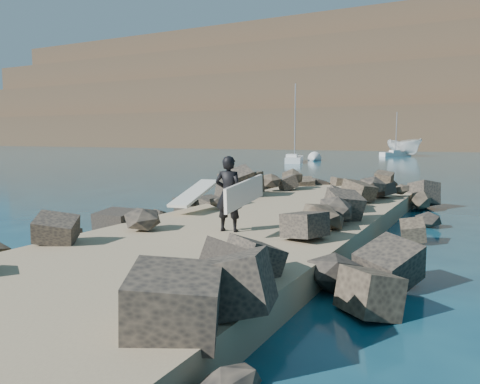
{
  "coord_description": "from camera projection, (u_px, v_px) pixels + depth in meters",
  "views": [
    {
      "loc": [
        5.69,
        -11.73,
        2.93
      ],
      "look_at": [
        0.0,
        -1.0,
        1.5
      ],
      "focal_mm": 35.0,
      "sensor_mm": 36.0,
      "label": 1
    }
  ],
  "objects": [
    {
      "name": "riprap_left",
      "position": [
        142.0,
        223.0,
        13.26
      ],
      "size": [
        2.6,
        22.0,
        1.0
      ],
      "primitive_type": "cube",
      "color": "black",
      "rests_on": "ground"
    },
    {
      "name": "riprap_right",
      "position": [
        343.0,
        245.0,
        10.56
      ],
      "size": [
        2.6,
        22.0,
        1.0
      ],
      "primitive_type": "cube",
      "color": "black",
      "rests_on": "ground"
    },
    {
      "name": "ground",
      "position": [
        256.0,
        241.0,
        13.29
      ],
      "size": [
        800.0,
        800.0,
        0.0
      ],
      "primitive_type": "plane",
      "color": "#0F384C",
      "rests_on": "ground"
    },
    {
      "name": "surfer_with_board",
      "position": [
        231.0,
        194.0,
        11.49
      ],
      "size": [
        0.97,
        2.33,
        1.88
      ],
      "color": "black",
      "rests_on": "jetty"
    },
    {
      "name": "jetty",
      "position": [
        221.0,
        245.0,
        11.5
      ],
      "size": [
        6.0,
        26.0,
        0.6
      ],
      "primitive_type": "cube",
      "color": "#8C7759",
      "rests_on": "ground"
    },
    {
      "name": "surfboard_resting",
      "position": [
        195.0,
        196.0,
        14.96
      ],
      "size": [
        1.04,
        2.68,
        0.09
      ],
      "primitive_type": "cube",
      "rotation": [
        0.0,
        0.0,
        0.15
      ],
      "color": "beige",
      "rests_on": "riprap_left"
    },
    {
      "name": "boat_imported",
      "position": [
        404.0,
        147.0,
        72.85
      ],
      "size": [
        7.13,
        6.69,
        2.75
      ],
      "primitive_type": "imported",
      "rotation": [
        0.0,
        0.0,
        0.86
      ],
      "color": "silver",
      "rests_on": "ground"
    },
    {
      "name": "sailboat_b",
      "position": [
        395.0,
        154.0,
        72.0
      ],
      "size": [
        4.11,
        5.36,
        6.92
      ],
      "color": "silver",
      "rests_on": "ground"
    },
    {
      "name": "sailboat_a",
      "position": [
        294.0,
        159.0,
        55.16
      ],
      "size": [
        4.0,
        7.91,
        9.28
      ],
      "color": "silver",
      "rests_on": "ground"
    }
  ]
}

